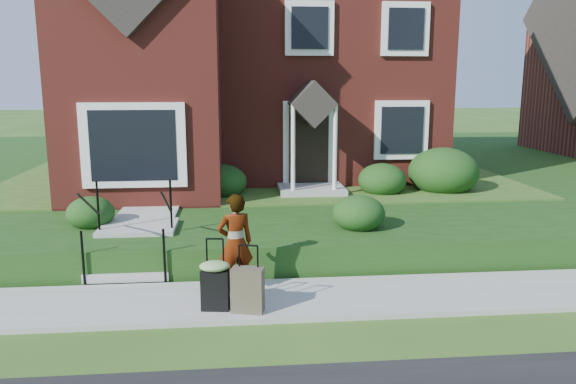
{
  "coord_description": "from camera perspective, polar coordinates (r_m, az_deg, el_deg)",
  "views": [
    {
      "loc": [
        -0.66,
        -8.13,
        3.35
      ],
      "look_at": [
        0.3,
        2.0,
        1.32
      ],
      "focal_mm": 35.0,
      "sensor_mm": 36.0,
      "label": 1
    }
  ],
  "objects": [
    {
      "name": "ground",
      "position": [
        8.82,
        -0.74,
        -11.08
      ],
      "size": [
        120.0,
        120.0,
        0.0
      ],
      "primitive_type": "plane",
      "color": "#2D5119",
      "rests_on": "ground"
    },
    {
      "name": "sidewalk",
      "position": [
        8.8,
        -0.74,
        -10.84
      ],
      "size": [
        60.0,
        1.6,
        0.08
      ],
      "primitive_type": "cube",
      "color": "#9E9B93",
      "rests_on": "ground"
    },
    {
      "name": "terrace",
      "position": [
        19.82,
        8.26,
        2.3
      ],
      "size": [
        44.0,
        20.0,
        0.6
      ],
      "primitive_type": "cube",
      "color": "#193E11",
      "rests_on": "ground"
    },
    {
      "name": "walkway",
      "position": [
        13.53,
        -13.12,
        -0.63
      ],
      "size": [
        1.2,
        6.0,
        0.06
      ],
      "primitive_type": "cube",
      "color": "#9E9B93",
      "rests_on": "terrace"
    },
    {
      "name": "main_house",
      "position": [
        17.84,
        -4.12,
        17.39
      ],
      "size": [
        10.4,
        10.2,
        9.4
      ],
      "color": "maroon",
      "rests_on": "terrace"
    },
    {
      "name": "front_steps",
      "position": [
        10.54,
        -15.32,
        -4.98
      ],
      "size": [
        1.4,
        2.02,
        1.5
      ],
      "color": "#9E9B93",
      "rests_on": "ground"
    },
    {
      "name": "foundation_shrubs",
      "position": [
        13.43,
        3.19,
        1.6
      ],
      "size": [
        10.03,
        4.76,
        1.23
      ],
      "color": "#0F330F",
      "rests_on": "terrace"
    },
    {
      "name": "woman",
      "position": [
        8.82,
        -5.38,
        -5.17
      ],
      "size": [
        0.65,
        0.52,
        1.57
      ],
      "primitive_type": "imported",
      "rotation": [
        0.0,
        0.0,
        3.42
      ],
      "color": "#999999",
      "rests_on": "sidewalk"
    },
    {
      "name": "suitcase_black",
      "position": [
        8.27,
        -7.42,
        -9.09
      ],
      "size": [
        0.48,
        0.41,
        1.06
      ],
      "rotation": [
        0.0,
        0.0,
        -0.13
      ],
      "color": "black",
      "rests_on": "sidewalk"
    },
    {
      "name": "suitcase_olive",
      "position": [
        8.17,
        -4.11,
        -9.88
      ],
      "size": [
        0.5,
        0.35,
        0.98
      ],
      "rotation": [
        0.0,
        0.0,
        -0.24
      ],
      "color": "brown",
      "rests_on": "sidewalk"
    }
  ]
}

